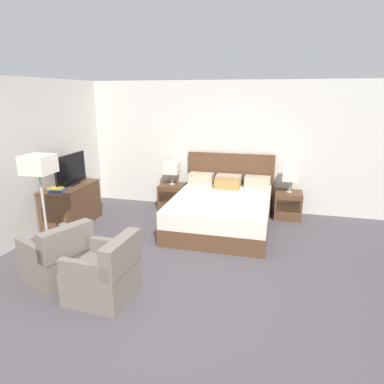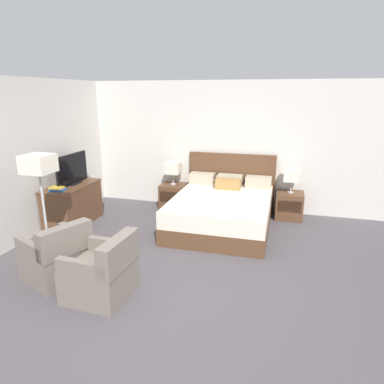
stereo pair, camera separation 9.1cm
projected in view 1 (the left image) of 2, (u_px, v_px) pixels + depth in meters
name	position (u px, v px, depth m)	size (l,w,h in m)	color
ground_plane	(163.00, 302.00, 3.89)	(10.43, 10.43, 0.00)	#4C474C
wall_back	(219.00, 146.00, 6.80)	(6.49, 0.06, 2.52)	beige
wall_left	(33.00, 159.00, 5.51)	(0.06, 5.28, 2.52)	beige
bed	(222.00, 209.00, 6.02)	(1.70, 2.10, 1.14)	brown
nightstand_left	(172.00, 196.00, 6.99)	(0.49, 0.47, 0.50)	brown
nightstand_right	(288.00, 205.00, 6.44)	(0.49, 0.47, 0.50)	brown
table_lamp_left	(172.00, 168.00, 6.82)	(0.28, 0.28, 0.46)	#B7B7BC
table_lamp_right	(291.00, 175.00, 6.28)	(0.28, 0.28, 0.46)	#B7B7BC
dresser	(72.00, 204.00, 6.08)	(0.55, 1.13, 0.72)	brown
tv	(71.00, 170.00, 5.98)	(0.18, 0.87, 0.54)	black
book_red_cover	(57.00, 190.00, 5.61)	(0.24, 0.17, 0.04)	#234C8E
book_blue_cover	(56.00, 188.00, 5.61)	(0.23, 0.15, 0.03)	gold
armchair_by_window	(59.00, 258.00, 4.29)	(0.90, 0.90, 0.76)	#70665B
armchair_companion	(105.00, 274.00, 3.91)	(0.73, 0.72, 0.76)	#70665B
floor_lamp	(39.00, 172.00, 4.50)	(0.36, 0.36, 1.51)	#B7B7BC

